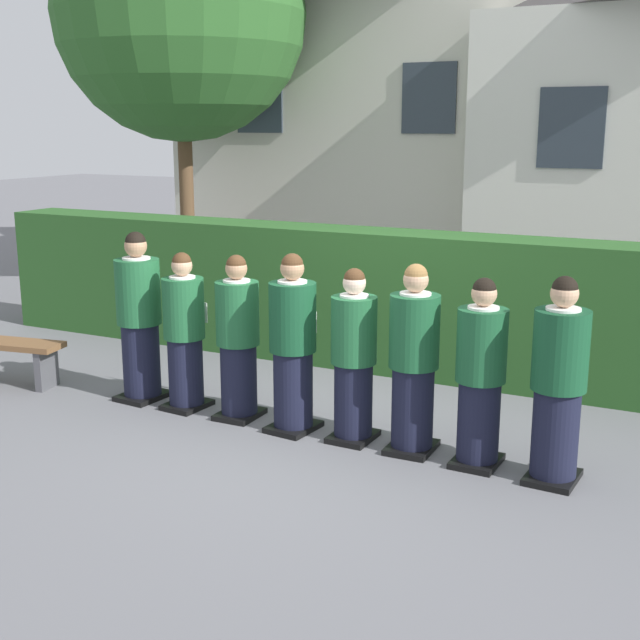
{
  "coord_description": "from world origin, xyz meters",
  "views": [
    {
      "loc": [
        3.2,
        -6.35,
        2.71
      ],
      "look_at": [
        0.0,
        0.0,
        1.05
      ],
      "focal_mm": 47.11,
      "sensor_mm": 36.0,
      "label": 1
    }
  ],
  "objects_px": {
    "student_front_row_7": "(558,386)",
    "wooden_bench": "(1,352)",
    "student_front_row_0": "(139,321)",
    "student_front_row_2": "(238,342)",
    "student_front_row_5": "(414,364)",
    "student_front_row_1": "(184,335)",
    "student_front_row_6": "(480,378)",
    "student_front_row_3": "(293,348)",
    "student_front_row_4": "(354,360)"
  },
  "relations": [
    {
      "from": "student_front_row_2",
      "to": "student_front_row_6",
      "type": "xyz_separation_m",
      "value": [
        2.34,
        -0.09,
        -0.0
      ]
    },
    {
      "from": "student_front_row_2",
      "to": "student_front_row_6",
      "type": "distance_m",
      "value": 2.34
    },
    {
      "from": "student_front_row_2",
      "to": "student_front_row_6",
      "type": "height_order",
      "value": "student_front_row_2"
    },
    {
      "from": "student_front_row_1",
      "to": "student_front_row_5",
      "type": "bearing_deg",
      "value": -1.25
    },
    {
      "from": "student_front_row_0",
      "to": "student_front_row_7",
      "type": "bearing_deg",
      "value": -2.39
    },
    {
      "from": "student_front_row_7",
      "to": "wooden_bench",
      "type": "xyz_separation_m",
      "value": [
        -5.78,
        -0.1,
        -0.42
      ]
    },
    {
      "from": "student_front_row_7",
      "to": "wooden_bench",
      "type": "relative_size",
      "value": 1.13
    },
    {
      "from": "student_front_row_0",
      "to": "student_front_row_2",
      "type": "xyz_separation_m",
      "value": [
        1.17,
        -0.03,
        -0.07
      ]
    },
    {
      "from": "student_front_row_0",
      "to": "student_front_row_7",
      "type": "xyz_separation_m",
      "value": [
        4.13,
        -0.17,
        -0.04
      ]
    },
    {
      "from": "student_front_row_1",
      "to": "student_front_row_4",
      "type": "xyz_separation_m",
      "value": [
        1.81,
        -0.04,
        -0.0
      ]
    },
    {
      "from": "student_front_row_1",
      "to": "student_front_row_7",
      "type": "bearing_deg",
      "value": -2.26
    },
    {
      "from": "student_front_row_0",
      "to": "student_front_row_2",
      "type": "height_order",
      "value": "student_front_row_0"
    },
    {
      "from": "student_front_row_5",
      "to": "student_front_row_1",
      "type": "bearing_deg",
      "value": 178.75
    },
    {
      "from": "student_front_row_3",
      "to": "student_front_row_4",
      "type": "height_order",
      "value": "student_front_row_3"
    },
    {
      "from": "student_front_row_1",
      "to": "student_front_row_4",
      "type": "bearing_deg",
      "value": -1.39
    },
    {
      "from": "student_front_row_0",
      "to": "student_front_row_2",
      "type": "bearing_deg",
      "value": -1.51
    },
    {
      "from": "student_front_row_2",
      "to": "student_front_row_4",
      "type": "relative_size",
      "value": 1.02
    },
    {
      "from": "student_front_row_7",
      "to": "wooden_bench",
      "type": "height_order",
      "value": "student_front_row_7"
    },
    {
      "from": "student_front_row_1",
      "to": "student_front_row_3",
      "type": "distance_m",
      "value": 1.23
    },
    {
      "from": "student_front_row_4",
      "to": "wooden_bench",
      "type": "relative_size",
      "value": 1.06
    },
    {
      "from": "student_front_row_2",
      "to": "student_front_row_4",
      "type": "xyz_separation_m",
      "value": [
        1.2,
        -0.04,
        -0.01
      ]
    },
    {
      "from": "student_front_row_2",
      "to": "student_front_row_4",
      "type": "height_order",
      "value": "student_front_row_2"
    },
    {
      "from": "student_front_row_2",
      "to": "wooden_bench",
      "type": "relative_size",
      "value": 1.08
    },
    {
      "from": "student_front_row_0",
      "to": "wooden_bench",
      "type": "distance_m",
      "value": 1.74
    },
    {
      "from": "student_front_row_3",
      "to": "wooden_bench",
      "type": "height_order",
      "value": "student_front_row_3"
    },
    {
      "from": "student_front_row_3",
      "to": "student_front_row_5",
      "type": "relative_size",
      "value": 1.01
    },
    {
      "from": "student_front_row_1",
      "to": "student_front_row_4",
      "type": "relative_size",
      "value": 1.0
    },
    {
      "from": "student_front_row_2",
      "to": "student_front_row_4",
      "type": "distance_m",
      "value": 1.2
    },
    {
      "from": "student_front_row_1",
      "to": "student_front_row_5",
      "type": "distance_m",
      "value": 2.36
    },
    {
      "from": "student_front_row_5",
      "to": "wooden_bench",
      "type": "height_order",
      "value": "student_front_row_5"
    },
    {
      "from": "student_front_row_0",
      "to": "student_front_row_5",
      "type": "distance_m",
      "value": 2.93
    },
    {
      "from": "student_front_row_0",
      "to": "student_front_row_6",
      "type": "distance_m",
      "value": 3.51
    },
    {
      "from": "student_front_row_4",
      "to": "student_front_row_5",
      "type": "distance_m",
      "value": 0.55
    },
    {
      "from": "student_front_row_0",
      "to": "wooden_bench",
      "type": "height_order",
      "value": "student_front_row_0"
    },
    {
      "from": "student_front_row_5",
      "to": "student_front_row_7",
      "type": "xyz_separation_m",
      "value": [
        1.2,
        -0.09,
        0.01
      ]
    },
    {
      "from": "student_front_row_0",
      "to": "student_front_row_4",
      "type": "xyz_separation_m",
      "value": [
        2.37,
        -0.08,
        -0.08
      ]
    },
    {
      "from": "student_front_row_2",
      "to": "student_front_row_5",
      "type": "xyz_separation_m",
      "value": [
        1.76,
        -0.05,
        0.03
      ]
    },
    {
      "from": "student_front_row_0",
      "to": "student_front_row_6",
      "type": "relative_size",
      "value": 1.09
    },
    {
      "from": "student_front_row_0",
      "to": "wooden_bench",
      "type": "bearing_deg",
      "value": -170.55
    },
    {
      "from": "student_front_row_7",
      "to": "student_front_row_5",
      "type": "bearing_deg",
      "value": 175.75
    },
    {
      "from": "student_front_row_4",
      "to": "student_front_row_6",
      "type": "xyz_separation_m",
      "value": [
        1.13,
        -0.05,
        0.01
      ]
    },
    {
      "from": "student_front_row_0",
      "to": "student_front_row_7",
      "type": "distance_m",
      "value": 4.13
    },
    {
      "from": "student_front_row_0",
      "to": "student_front_row_6",
      "type": "xyz_separation_m",
      "value": [
        3.51,
        -0.13,
        -0.07
      ]
    },
    {
      "from": "wooden_bench",
      "to": "student_front_row_0",
      "type": "bearing_deg",
      "value": 9.45
    },
    {
      "from": "student_front_row_5",
      "to": "wooden_bench",
      "type": "bearing_deg",
      "value": -177.6
    },
    {
      "from": "student_front_row_6",
      "to": "student_front_row_3",
      "type": "bearing_deg",
      "value": 179.19
    },
    {
      "from": "student_front_row_1",
      "to": "student_front_row_2",
      "type": "xyz_separation_m",
      "value": [
        0.61,
        0.0,
        0.01
      ]
    },
    {
      "from": "student_front_row_0",
      "to": "student_front_row_3",
      "type": "distance_m",
      "value": 1.79
    },
    {
      "from": "student_front_row_4",
      "to": "student_front_row_5",
      "type": "bearing_deg",
      "value": -0.76
    },
    {
      "from": "student_front_row_3",
      "to": "student_front_row_6",
      "type": "xyz_separation_m",
      "value": [
        1.72,
        -0.02,
        -0.03
      ]
    }
  ]
}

